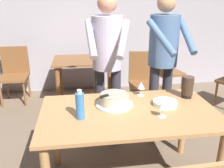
{
  "coord_description": "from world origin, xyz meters",
  "views": [
    {
      "loc": [
        -0.41,
        -1.85,
        1.7
      ],
      "look_at": [
        -0.11,
        0.29,
        0.9
      ],
      "focal_mm": 38.9,
      "sensor_mm": 36.0,
      "label": 1
    }
  ],
  "objects_px": {
    "plate_stack": "(165,103)",
    "wine_glass_far": "(141,86)",
    "background_chair_0": "(14,73)",
    "cake_on_platter": "(114,100)",
    "person_cutting_cake": "(108,57)",
    "cake_knife": "(108,95)",
    "person_standing_beside": "(163,54)",
    "wine_glass_near": "(163,105)",
    "main_dining_table": "(129,122)",
    "water_bottle": "(80,106)",
    "background_chair_3": "(164,69)",
    "background_chair_1": "(144,80)",
    "background_table": "(85,69)",
    "hurricane_lamp": "(188,87)"
  },
  "relations": [
    {
      "from": "main_dining_table",
      "to": "plate_stack",
      "type": "distance_m",
      "value": 0.38
    },
    {
      "from": "background_chair_0",
      "to": "main_dining_table",
      "type": "bearing_deg",
      "value": -55.57
    },
    {
      "from": "wine_glass_far",
      "to": "hurricane_lamp",
      "type": "distance_m",
      "value": 0.45
    },
    {
      "from": "wine_glass_far",
      "to": "hurricane_lamp",
      "type": "xyz_separation_m",
      "value": [
        0.43,
        -0.11,
        0.0
      ]
    },
    {
      "from": "wine_glass_near",
      "to": "background_table",
      "type": "xyz_separation_m",
      "value": [
        -0.56,
        2.05,
        -0.28
      ]
    },
    {
      "from": "plate_stack",
      "to": "wine_glass_far",
      "type": "distance_m",
      "value": 0.31
    },
    {
      "from": "person_standing_beside",
      "to": "background_chair_1",
      "type": "height_order",
      "value": "person_standing_beside"
    },
    {
      "from": "cake_on_platter",
      "to": "background_chair_0",
      "type": "relative_size",
      "value": 0.38
    },
    {
      "from": "water_bottle",
      "to": "background_chair_3",
      "type": "bearing_deg",
      "value": 54.68
    },
    {
      "from": "water_bottle",
      "to": "background_chair_0",
      "type": "relative_size",
      "value": 0.28
    },
    {
      "from": "main_dining_table",
      "to": "wine_glass_near",
      "type": "xyz_separation_m",
      "value": [
        0.24,
        -0.14,
        0.22
      ]
    },
    {
      "from": "background_chair_0",
      "to": "background_table",
      "type": "bearing_deg",
      "value": -12.08
    },
    {
      "from": "person_standing_beside",
      "to": "main_dining_table",
      "type": "bearing_deg",
      "value": -127.42
    },
    {
      "from": "person_cutting_cake",
      "to": "background_chair_1",
      "type": "xyz_separation_m",
      "value": [
        0.65,
        0.85,
        -0.58
      ]
    },
    {
      "from": "wine_glass_near",
      "to": "wine_glass_far",
      "type": "distance_m",
      "value": 0.47
    },
    {
      "from": "water_bottle",
      "to": "wine_glass_near",
      "type": "bearing_deg",
      "value": -5.59
    },
    {
      "from": "person_cutting_cake",
      "to": "background_chair_0",
      "type": "height_order",
      "value": "person_cutting_cake"
    },
    {
      "from": "plate_stack",
      "to": "background_chair_0",
      "type": "xyz_separation_m",
      "value": [
        -1.82,
        2.08,
        -0.28
      ]
    },
    {
      "from": "cake_on_platter",
      "to": "background_chair_1",
      "type": "bearing_deg",
      "value": 64.25
    },
    {
      "from": "person_standing_beside",
      "to": "background_chair_1",
      "type": "distance_m",
      "value": 1.0
    },
    {
      "from": "cake_on_platter",
      "to": "wine_glass_far",
      "type": "distance_m",
      "value": 0.35
    },
    {
      "from": "main_dining_table",
      "to": "background_chair_3",
      "type": "xyz_separation_m",
      "value": [
        1.04,
        1.98,
        -0.15
      ]
    },
    {
      "from": "cake_on_platter",
      "to": "plate_stack",
      "type": "relative_size",
      "value": 1.55
    },
    {
      "from": "plate_stack",
      "to": "person_cutting_cake",
      "type": "xyz_separation_m",
      "value": [
        -0.46,
        0.57,
        0.31
      ]
    },
    {
      "from": "wine_glass_far",
      "to": "background_chair_1",
      "type": "xyz_separation_m",
      "value": [
        0.36,
        1.17,
        -0.36
      ]
    },
    {
      "from": "background_chair_3",
      "to": "water_bottle",
      "type": "bearing_deg",
      "value": -125.32
    },
    {
      "from": "main_dining_table",
      "to": "background_chair_3",
      "type": "bearing_deg",
      "value": 62.34
    },
    {
      "from": "cake_on_platter",
      "to": "wine_glass_far",
      "type": "height_order",
      "value": "wine_glass_far"
    },
    {
      "from": "plate_stack",
      "to": "background_chair_0",
      "type": "height_order",
      "value": "background_chair_0"
    },
    {
      "from": "hurricane_lamp",
      "to": "background_chair_3",
      "type": "xyz_separation_m",
      "value": [
        0.42,
        1.77,
        -0.37
      ]
    },
    {
      "from": "cake_knife",
      "to": "person_standing_beside",
      "type": "relative_size",
      "value": 0.14
    },
    {
      "from": "person_standing_beside",
      "to": "person_cutting_cake",
      "type": "bearing_deg",
      "value": -177.24
    },
    {
      "from": "background_chair_1",
      "to": "water_bottle",
      "type": "bearing_deg",
      "value": -121.53
    },
    {
      "from": "plate_stack",
      "to": "wine_glass_near",
      "type": "bearing_deg",
      "value": -115.5
    },
    {
      "from": "cake_knife",
      "to": "wine_glass_near",
      "type": "bearing_deg",
      "value": -30.31
    },
    {
      "from": "cake_knife",
      "to": "water_bottle",
      "type": "height_order",
      "value": "water_bottle"
    },
    {
      "from": "wine_glass_near",
      "to": "main_dining_table",
      "type": "bearing_deg",
      "value": 149.41
    },
    {
      "from": "background_chair_3",
      "to": "wine_glass_near",
      "type": "bearing_deg",
      "value": -110.5
    },
    {
      "from": "plate_stack",
      "to": "background_chair_0",
      "type": "bearing_deg",
      "value": 131.21
    },
    {
      "from": "cake_knife",
      "to": "person_standing_beside",
      "type": "bearing_deg",
      "value": 39.79
    },
    {
      "from": "cake_on_platter",
      "to": "person_standing_beside",
      "type": "relative_size",
      "value": 0.2
    },
    {
      "from": "wine_glass_far",
      "to": "person_standing_beside",
      "type": "xyz_separation_m",
      "value": [
        0.33,
        0.35,
        0.22
      ]
    },
    {
      "from": "water_bottle",
      "to": "person_standing_beside",
      "type": "height_order",
      "value": "person_standing_beside"
    },
    {
      "from": "background_chair_1",
      "to": "background_table",
      "type": "bearing_deg",
      "value": 154.42
    },
    {
      "from": "wine_glass_far",
      "to": "person_standing_beside",
      "type": "height_order",
      "value": "person_standing_beside"
    },
    {
      "from": "wine_glass_near",
      "to": "cake_on_platter",
      "type": "bearing_deg",
      "value": 141.83
    },
    {
      "from": "cake_on_platter",
      "to": "cake_knife",
      "type": "bearing_deg",
      "value": -150.73
    },
    {
      "from": "background_chair_0",
      "to": "person_cutting_cake",
      "type": "bearing_deg",
      "value": -47.78
    },
    {
      "from": "background_table",
      "to": "wine_glass_near",
      "type": "bearing_deg",
      "value": -74.75
    },
    {
      "from": "plate_stack",
      "to": "wine_glass_far",
      "type": "relative_size",
      "value": 1.53
    }
  ]
}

